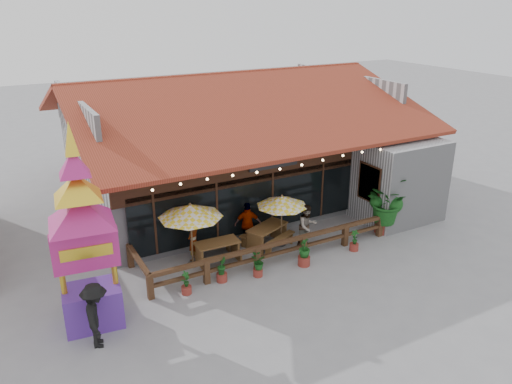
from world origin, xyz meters
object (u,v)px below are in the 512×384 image
picnic_table_right (267,232)px  thai_sign_tower (81,216)px  umbrella_left (190,211)px  umbrella_right (282,201)px  picnic_table_left (217,248)px  tropical_plant (385,202)px  pedestrian (96,315)px

picnic_table_right → thai_sign_tower: 8.03m
umbrella_left → umbrella_right: umbrella_left is taller
picnic_table_left → picnic_table_right: (2.28, 0.22, 0.03)m
umbrella_right → thai_sign_tower: bearing=-167.1°
umbrella_right → thai_sign_tower: (-7.70, -1.77, 1.68)m
umbrella_left → umbrella_right: 3.76m
umbrella_left → picnic_table_right: 3.60m
picnic_table_left → picnic_table_right: size_ratio=0.78×
thai_sign_tower → umbrella_right: bearing=12.9°
picnic_table_right → picnic_table_left: bearing=-174.5°
umbrella_left → thai_sign_tower: thai_sign_tower is taller
picnic_table_left → thai_sign_tower: bearing=-160.1°
picnic_table_right → umbrella_left: bearing=-178.5°
umbrella_right → tropical_plant: bearing=-14.0°
picnic_table_left → tropical_plant: size_ratio=0.70×
picnic_table_left → thai_sign_tower: thai_sign_tower is taller
umbrella_left → pedestrian: size_ratio=1.53×
picnic_table_right → tropical_plant: (4.88, -1.31, 0.82)m
pedestrian → umbrella_right: bearing=-58.6°
thai_sign_tower → pedestrian: size_ratio=3.42×
umbrella_right → tropical_plant: 4.51m
tropical_plant → umbrella_left: bearing=171.4°
tropical_plant → umbrella_right: bearing=166.0°
picnic_table_right → tropical_plant: bearing=-15.0°
umbrella_right → picnic_table_left: umbrella_right is taller
picnic_table_left → tropical_plant: bearing=-8.6°
umbrella_right → thai_sign_tower: size_ratio=0.32×
umbrella_right → pedestrian: umbrella_right is taller
picnic_table_right → pedestrian: 7.92m
umbrella_left → umbrella_right: (3.74, -0.14, -0.30)m
umbrella_right → picnic_table_left: size_ratio=1.26×
tropical_plant → pedestrian: 12.30m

